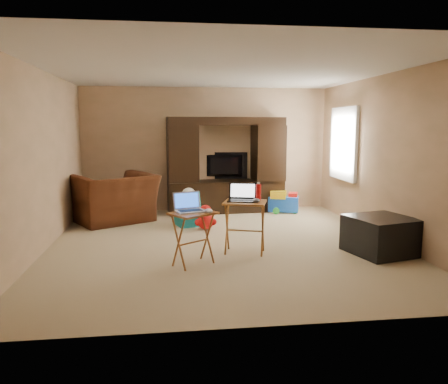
{
  "coord_description": "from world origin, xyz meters",
  "views": [
    {
      "loc": [
        -0.77,
        -6.24,
        1.72
      ],
      "look_at": [
        0.0,
        -0.2,
        0.8
      ],
      "focal_mm": 35.0,
      "sensor_mm": 36.0,
      "label": 1
    }
  ],
  "objects": [
    {
      "name": "water_bottle",
      "position": [
        0.44,
        -0.45,
        0.83
      ],
      "size": [
        0.07,
        0.07,
        0.22
      ],
      "primitive_type": "cylinder",
      "color": "red",
      "rests_on": "tray_table_right"
    },
    {
      "name": "window_frame",
      "position": [
        2.46,
        1.55,
        1.4
      ],
      "size": [
        0.06,
        1.14,
        1.34
      ],
      "primitive_type": "cube",
      "color": "white",
      "rests_on": "ground"
    },
    {
      "name": "laptop_right",
      "position": [
        0.2,
        -0.51,
        0.84
      ],
      "size": [
        0.44,
        0.39,
        0.24
      ],
      "primitive_type": "cube",
      "rotation": [
        0.0,
        0.0,
        -0.25
      ],
      "color": "black",
      "rests_on": "tray_table_right"
    },
    {
      "name": "wall_front",
      "position": [
        0.0,
        -2.75,
        1.25
      ],
      "size": [
        5.0,
        0.0,
        5.0
      ],
      "primitive_type": "plane",
      "rotation": [
        -1.57,
        0.0,
        0.0
      ],
      "color": "tan",
      "rests_on": "ground"
    },
    {
      "name": "floor",
      "position": [
        0.0,
        0.0,
        0.0
      ],
      "size": [
        5.5,
        5.5,
        0.0
      ],
      "primitive_type": "plane",
      "color": "#CBBD8D",
      "rests_on": "ground"
    },
    {
      "name": "recliner",
      "position": [
        -1.76,
        1.72,
        0.43
      ],
      "size": [
        1.75,
        1.69,
        0.87
      ],
      "primitive_type": "imported",
      "rotation": [
        0.0,
        0.0,
        3.68
      ],
      "color": "#4E2110",
      "rests_on": "floor"
    },
    {
      "name": "ceiling",
      "position": [
        0.0,
        0.0,
        2.5
      ],
      "size": [
        5.5,
        5.5,
        0.0
      ],
      "primitive_type": "plane",
      "rotation": [
        3.14,
        0.0,
        0.0
      ],
      "color": "silver",
      "rests_on": "ground"
    },
    {
      "name": "tray_table_right",
      "position": [
        0.24,
        -0.53,
        0.36
      ],
      "size": [
        0.66,
        0.59,
        0.72
      ],
      "primitive_type": "cube",
      "rotation": [
        0.0,
        0.0,
        -0.31
      ],
      "color": "#9E5C26",
      "rests_on": "floor"
    },
    {
      "name": "mouse_left",
      "position": [
        -0.29,
        -1.03,
        0.7
      ],
      "size": [
        0.13,
        0.16,
        0.06
      ],
      "primitive_type": "ellipsoid",
      "rotation": [
        0.0,
        0.0,
        0.34
      ],
      "color": "silver",
      "rests_on": "tray_table_left"
    },
    {
      "name": "ottoman",
      "position": [
        2.08,
        -0.78,
        0.25
      ],
      "size": [
        0.95,
        0.95,
        0.5
      ],
      "primitive_type": "cube",
      "rotation": [
        0.0,
        0.0,
        0.25
      ],
      "color": "black",
      "rests_on": "floor"
    },
    {
      "name": "child_rocker",
      "position": [
        -0.43,
        1.26,
        0.29
      ],
      "size": [
        0.55,
        0.59,
        0.57
      ],
      "primitive_type": null,
      "rotation": [
        0.0,
        0.0,
        0.29
      ],
      "color": "teal",
      "rests_on": "floor"
    },
    {
      "name": "window_pane",
      "position": [
        2.48,
        1.55,
        1.4
      ],
      "size": [
        0.0,
        1.2,
        1.2
      ],
      "primitive_type": "plane",
      "rotation": [
        1.57,
        0.0,
        -1.57
      ],
      "color": "white",
      "rests_on": "ground"
    },
    {
      "name": "mouse_right",
      "position": [
        0.37,
        -0.65,
        0.75
      ],
      "size": [
        0.13,
        0.17,
        0.06
      ],
      "primitive_type": "ellipsoid",
      "rotation": [
        0.0,
        0.0,
        -0.29
      ],
      "color": "#414247",
      "rests_on": "tray_table_right"
    },
    {
      "name": "tray_table_left",
      "position": [
        -0.48,
        -0.96,
        0.33
      ],
      "size": [
        0.66,
        0.63,
        0.67
      ],
      "primitive_type": "cube",
      "rotation": [
        0.0,
        0.0,
        0.62
      ],
      "color": "#A65E28",
      "rests_on": "floor"
    },
    {
      "name": "plush_toy",
      "position": [
        -0.17,
        0.93,
        0.21
      ],
      "size": [
        0.38,
        0.32,
        0.42
      ],
      "primitive_type": null,
      "color": "red",
      "rests_on": "floor"
    },
    {
      "name": "wall_right",
      "position": [
        2.5,
        0.0,
        1.25
      ],
      "size": [
        0.0,
        5.5,
        5.5
      ],
      "primitive_type": "plane",
      "rotation": [
        1.57,
        0.0,
        -1.57
      ],
      "color": "tan",
      "rests_on": "ground"
    },
    {
      "name": "push_toy",
      "position": [
        1.52,
        2.2,
        0.23
      ],
      "size": [
        0.71,
        0.61,
        0.45
      ],
      "primitive_type": null,
      "rotation": [
        0.0,
        0.0,
        -0.34
      ],
      "color": "blue",
      "rests_on": "floor"
    },
    {
      "name": "entertainment_center",
      "position": [
        0.37,
        2.43,
        0.95
      ],
      "size": [
        2.35,
        0.74,
        1.9
      ],
      "primitive_type": "cube",
      "rotation": [
        0.0,
        0.0,
        0.07
      ],
      "color": "black",
      "rests_on": "floor"
    },
    {
      "name": "television",
      "position": [
        0.37,
        2.66,
        0.91
      ],
      "size": [
        0.97,
        0.22,
        0.55
      ],
      "primitive_type": "imported",
      "rotation": [
        0.0,
        0.0,
        3.05
      ],
      "color": "black",
      "rests_on": "entertainment_center"
    },
    {
      "name": "wall_left",
      "position": [
        -2.5,
        0.0,
        1.25
      ],
      "size": [
        0.0,
        5.5,
        5.5
      ],
      "primitive_type": "plane",
      "rotation": [
        1.57,
        0.0,
        1.57
      ],
      "color": "tan",
      "rests_on": "ground"
    },
    {
      "name": "laptop_left",
      "position": [
        -0.51,
        -0.93,
        0.79
      ],
      "size": [
        0.42,
        0.38,
        0.24
      ],
      "primitive_type": "cube",
      "rotation": [
        0.0,
        0.0,
        0.29
      ],
      "color": "#B6B6BB",
      "rests_on": "tray_table_left"
    },
    {
      "name": "wall_back",
      "position": [
        0.0,
        2.75,
        1.25
      ],
      "size": [
        5.0,
        0.0,
        5.0
      ],
      "primitive_type": "plane",
      "rotation": [
        1.57,
        0.0,
        0.0
      ],
      "color": "tan",
      "rests_on": "ground"
    }
  ]
}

